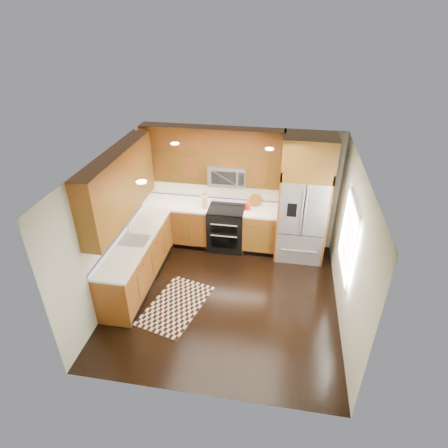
% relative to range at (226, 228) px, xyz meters
% --- Properties ---
extents(ground, '(4.00, 4.00, 0.00)m').
position_rel_range_xyz_m(ground, '(0.25, -1.67, -0.47)').
color(ground, black).
rests_on(ground, ground).
extents(wall_back, '(4.00, 0.02, 2.60)m').
position_rel_range_xyz_m(wall_back, '(0.25, 0.33, 0.83)').
color(wall_back, '#B4B9A6').
rests_on(wall_back, ground).
extents(wall_left, '(0.02, 4.00, 2.60)m').
position_rel_range_xyz_m(wall_left, '(-1.75, -1.67, 0.83)').
color(wall_left, '#B4B9A6').
rests_on(wall_left, ground).
extents(wall_right, '(0.02, 4.00, 2.60)m').
position_rel_range_xyz_m(wall_right, '(2.25, -1.67, 0.83)').
color(wall_right, '#B4B9A6').
rests_on(wall_right, ground).
extents(window, '(0.04, 1.10, 1.30)m').
position_rel_range_xyz_m(window, '(2.23, -1.47, 0.93)').
color(window, white).
rests_on(window, ground).
extents(base_cabinets, '(2.85, 3.00, 0.90)m').
position_rel_range_xyz_m(base_cabinets, '(-0.98, -0.77, -0.02)').
color(base_cabinets, '#8E581B').
rests_on(base_cabinets, ground).
extents(countertop, '(2.86, 3.01, 0.04)m').
position_rel_range_xyz_m(countertop, '(-0.84, -0.65, 0.45)').
color(countertop, white).
rests_on(countertop, base_cabinets).
extents(upper_cabinets, '(2.85, 3.00, 1.15)m').
position_rel_range_xyz_m(upper_cabinets, '(-0.90, -0.58, 1.56)').
color(upper_cabinets, brown).
rests_on(upper_cabinets, ground).
extents(range, '(0.76, 0.67, 0.95)m').
position_rel_range_xyz_m(range, '(0.00, 0.00, 0.00)').
color(range, black).
rests_on(range, ground).
extents(microwave, '(0.76, 0.40, 0.42)m').
position_rel_range_xyz_m(microwave, '(-0.00, 0.13, 1.19)').
color(microwave, '#B2B2B7').
rests_on(microwave, ground).
extents(refrigerator, '(0.98, 0.75, 2.60)m').
position_rel_range_xyz_m(refrigerator, '(1.55, -0.04, 0.83)').
color(refrigerator, '#B2B2B7').
rests_on(refrigerator, ground).
extents(sink_faucet, '(0.54, 0.44, 0.37)m').
position_rel_range_xyz_m(sink_faucet, '(-1.48, -1.44, 0.52)').
color(sink_faucet, '#B2B2B7').
rests_on(sink_faucet, countertop).
extents(rug, '(1.18, 1.59, 0.01)m').
position_rel_range_xyz_m(rug, '(-0.57, -2.01, -0.46)').
color(rug, black).
rests_on(rug, ground).
extents(knife_block, '(0.15, 0.18, 0.31)m').
position_rel_range_xyz_m(knife_block, '(-0.47, 0.02, 0.60)').
color(knife_block, tan).
rests_on(knife_block, countertop).
extents(utensil_crock, '(0.13, 0.13, 0.34)m').
position_rel_range_xyz_m(utensil_crock, '(0.44, 0.04, 0.59)').
color(utensil_crock, '#9F2013').
rests_on(utensil_crock, countertop).
extents(cutting_board, '(0.30, 0.30, 0.02)m').
position_rel_range_xyz_m(cutting_board, '(0.57, 0.23, 0.48)').
color(cutting_board, brown).
rests_on(cutting_board, countertop).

